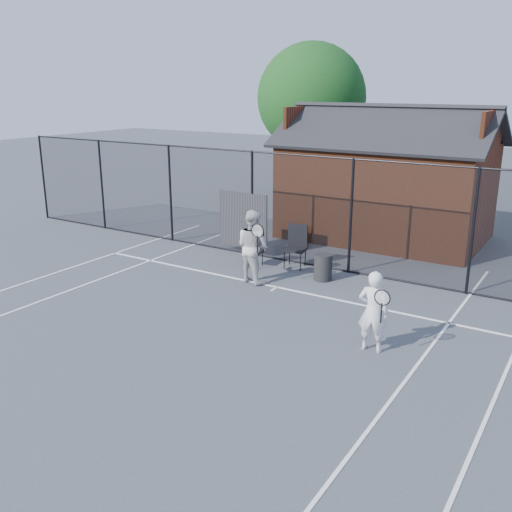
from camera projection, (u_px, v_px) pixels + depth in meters
The scene contains 10 objects.
ground at pixel (203, 330), 11.46m from camera, with size 80.00×80.00×0.00m, color #43474D.
court_lines at pixel (159, 356), 10.39m from camera, with size 11.02×18.00×0.01m.
fence at pixel (305, 213), 15.25m from camera, with size 22.04×3.00×3.00m.
clubhouse at pixel (386, 188), 18.04m from camera, with size 6.50×4.36×4.19m.
tree_left at pixel (312, 98), 23.49m from camera, with size 4.48×4.48×6.44m.
player_front at pixel (373, 311), 10.40m from camera, with size 0.71×0.54×1.55m.
player_back at pixel (253, 246), 14.07m from camera, with size 1.06×0.88×1.83m.
chair_left at pixel (253, 250), 15.36m from camera, with size 0.44×0.46×0.91m, color black.
chair_right at pixel (295, 248), 15.23m from camera, with size 0.54×0.56×1.12m, color black.
waste_bin at pixel (323, 267), 14.34m from camera, with size 0.46×0.46×0.67m, color black.
Camera 1 is at (6.51, -8.36, 4.76)m, focal length 40.00 mm.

